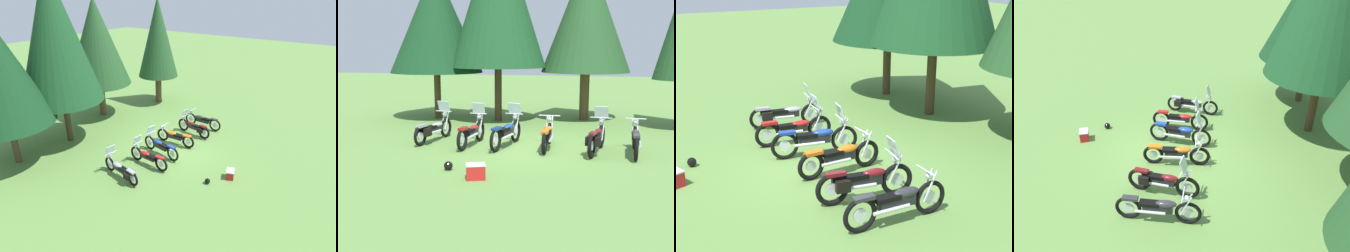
{
  "view_description": "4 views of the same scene",
  "coord_description": "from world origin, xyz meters",
  "views": [
    {
      "loc": [
        -11.27,
        -7.91,
        7.71
      ],
      "look_at": [
        0.6,
        0.54,
        0.95
      ],
      "focal_mm": 31.54,
      "sensor_mm": 36.0,
      "label": 1
    },
    {
      "loc": [
        2.62,
        -13.79,
        3.19
      ],
      "look_at": [
        -0.74,
        -0.17,
        0.73
      ],
      "focal_mm": 46.85,
      "sensor_mm": 36.0,
      "label": 2
    },
    {
      "loc": [
        10.82,
        -5.35,
        5.14
      ],
      "look_at": [
        -0.09,
        0.53,
        0.97
      ],
      "focal_mm": 53.57,
      "sensor_mm": 36.0,
      "label": 3
    },
    {
      "loc": [
        10.13,
        1.34,
        6.92
      ],
      "look_at": [
        -1.02,
        0.06,
        0.64
      ],
      "focal_mm": 35.83,
      "sensor_mm": 36.0,
      "label": 4
    }
  ],
  "objects": [
    {
      "name": "motorcycle_1",
      "position": [
        -1.94,
        -0.09,
        0.46
      ],
      "size": [
        0.61,
        2.33,
        1.38
      ],
      "rotation": [
        0.0,
        0.0,
        1.51
      ],
      "color": "black",
      "rests_on": "ground_plane"
    },
    {
      "name": "ground_plane",
      "position": [
        0.0,
        0.0,
        0.0
      ],
      "size": [
        80.0,
        80.0,
        0.0
      ],
      "primitive_type": "plane",
      "color": "#608C42"
    },
    {
      "name": "motorcycle_4",
      "position": [
        2.17,
        -0.18,
        0.48
      ],
      "size": [
        0.77,
        2.29,
        1.39
      ],
      "rotation": [
        0.0,
        0.0,
        1.42
      ],
      "color": "black",
      "rests_on": "ground_plane"
    },
    {
      "name": "pine_tree_3",
      "position": [
        5.5,
        4.89,
        4.65
      ],
      "size": [
        2.84,
        2.84,
        7.36
      ],
      "color": "brown",
      "rests_on": "ground_plane"
    },
    {
      "name": "motorcycle_0",
      "position": [
        -3.45,
        0.21,
        0.45
      ],
      "size": [
        0.79,
        2.33,
        1.36
      ],
      "rotation": [
        0.0,
        0.0,
        1.41
      ],
      "color": "black",
      "rests_on": "ground_plane"
    },
    {
      "name": "pine_tree_1",
      "position": [
        -2.41,
        5.15,
        5.65
      ],
      "size": [
        4.22,
        4.22,
        8.91
      ],
      "color": "#42301E",
      "rests_on": "ground_plane"
    },
    {
      "name": "motorcycle_5",
      "position": [
        3.33,
        -0.09,
        0.47
      ],
      "size": [
        0.65,
        2.43,
        1.03
      ],
      "rotation": [
        0.0,
        0.0,
        1.56
      ],
      "color": "black",
      "rests_on": "ground_plane"
    },
    {
      "name": "motorcycle_2",
      "position": [
        -0.77,
        0.04,
        0.49
      ],
      "size": [
        0.69,
        2.42,
        1.39
      ],
      "rotation": [
        0.0,
        0.0,
        1.4
      ],
      "color": "black",
      "rests_on": "ground_plane"
    },
    {
      "name": "motorcycle_3",
      "position": [
        0.58,
        0.06,
        0.45
      ],
      "size": [
        0.72,
        2.33,
        1.01
      ],
      "rotation": [
        0.0,
        0.0,
        1.62
      ],
      "color": "black",
      "rests_on": "ground_plane"
    },
    {
      "name": "dropped_helmet",
      "position": [
        -1.6,
        -3.14,
        0.12
      ],
      "size": [
        0.24,
        0.24,
        0.24
      ],
      "primitive_type": "sphere",
      "color": "black",
      "rests_on": "ground_plane"
    },
    {
      "name": "pine_tree_2",
      "position": [
        1.32,
        6.44,
        4.77
      ],
      "size": [
        3.98,
        3.98,
        7.41
      ],
      "color": "brown",
      "rests_on": "ground_plane"
    },
    {
      "name": "picnic_cooler",
      "position": [
        -0.63,
        -3.76,
        0.2
      ],
      "size": [
        0.56,
        0.48,
        0.4
      ],
      "color": "red",
      "rests_on": "ground_plane"
    }
  ]
}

